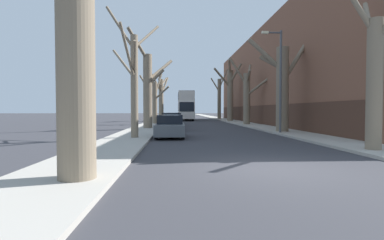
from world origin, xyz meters
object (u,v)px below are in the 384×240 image
street_tree_right_2 (247,95)px  lamp_post (279,76)px  street_tree_right_3 (230,93)px  parked_car_3 (173,118)px  street_tree_left_3 (155,99)px  street_tree_right_4 (219,97)px  parked_car_0 (170,127)px  parked_car_1 (172,122)px  parked_car_2 (173,120)px  street_tree_left_4 (161,97)px  double_decker_bus (185,105)px  street_tree_left_2 (148,87)px  street_tree_left_0 (81,4)px  street_tree_left_1 (133,79)px  street_tree_right_1 (282,86)px  street_tree_right_0 (375,71)px

street_tree_right_2 → lamp_post: (-0.68, -12.05, 0.68)m
street_tree_right_3 → parked_car_3: size_ratio=2.02×
street_tree_left_3 → street_tree_right_4: bearing=61.3°
parked_car_0 → lamp_post: 8.31m
parked_car_1 → parked_car_2: (0.00, 5.87, -0.02)m
street_tree_left_4 → double_decker_bus: street_tree_left_4 is taller
street_tree_left_4 → parked_car_3: 8.10m
street_tree_left_4 → parked_car_0: street_tree_left_4 is taller
street_tree_left_4 → lamp_post: lamp_post is taller
street_tree_left_3 → street_tree_left_4: (0.26, 9.69, 0.70)m
street_tree_right_4 → parked_car_1: 29.87m
street_tree_left_4 → street_tree_left_3: bearing=-91.5°
street_tree_left_2 → street_tree_right_4: size_ratio=0.92×
street_tree_left_4 → parked_car_0: (1.84, -26.11, -2.94)m
street_tree_left_0 → parked_car_3: 30.25m
street_tree_left_2 → parked_car_1: (2.02, -1.31, -2.95)m
street_tree_left_1 → parked_car_1: 8.37m
street_tree_left_3 → parked_car_0: size_ratio=1.51×
parked_car_2 → street_tree_right_3: bearing=56.4°
street_tree_left_0 → street_tree_left_1: street_tree_left_0 is taller
street_tree_right_4 → street_tree_right_1: bearing=-90.1°
parked_car_3 → street_tree_left_1: bearing=-95.7°
street_tree_left_3 → street_tree_right_2: bearing=-13.4°
street_tree_left_2 → parked_car_3: (2.02, 11.07, -2.99)m
parked_car_1 → lamp_post: lamp_post is taller
parked_car_3 → lamp_post: (7.36, -16.85, 3.33)m
parked_car_0 → street_tree_right_1: bearing=21.6°
street_tree_right_4 → parked_car_1: bearing=-105.8°
double_decker_bus → parked_car_0: double_decker_bus is taller
street_tree_right_1 → parked_car_1: (-7.99, 3.26, -2.73)m
street_tree_left_2 → street_tree_right_1: (10.01, -4.57, -0.22)m
street_tree_right_1 → parked_car_0: size_ratio=1.68×
street_tree_left_2 → street_tree_left_3: (-0.08, 8.69, -0.74)m
street_tree_right_0 → double_decker_bus: (-6.18, 38.07, -0.59)m
parked_car_1 → street_tree_left_0: bearing=-95.6°
street_tree_right_0 → street_tree_right_2: size_ratio=0.89×
street_tree_right_2 → parked_car_1: size_ratio=1.74×
street_tree_right_2 → street_tree_right_3: (0.02, 10.42, 0.82)m
parked_car_1 → parked_car_0: bearing=-90.0°
street_tree_left_4 → parked_car_1: street_tree_left_4 is taller
street_tree_left_4 → street_tree_right_4: (9.91, 8.87, 0.42)m
street_tree_left_1 → street_tree_right_1: street_tree_left_1 is taller
street_tree_right_0 → double_decker_bus: street_tree_right_0 is taller
street_tree_left_0 → street_tree_left_2: size_ratio=1.02×
street_tree_right_0 → street_tree_right_4: size_ratio=0.73×
street_tree_right_0 → parked_car_2: 20.92m
street_tree_left_2 → parked_car_1: bearing=-32.9°
street_tree_right_1 → parked_car_0: street_tree_right_1 is taller
street_tree_right_4 → parked_car_1: street_tree_right_4 is taller
double_decker_bus → lamp_post: bearing=-79.4°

